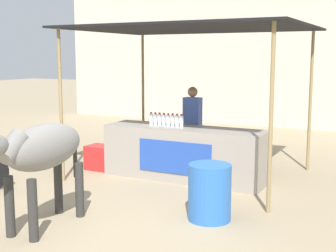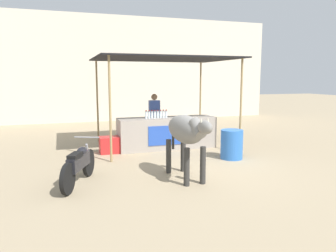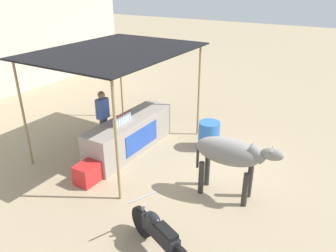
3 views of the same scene
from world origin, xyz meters
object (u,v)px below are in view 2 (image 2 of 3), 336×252
Objects in this scene: cow at (186,132)px; motorcycle_parked at (79,164)px; stall_counter at (167,133)px; vendor_behind_counter at (154,118)px; cooler_box at (110,145)px; water_barrel at (232,144)px.

cow is 2.31m from motorcycle_parked.
vendor_behind_counter reaches higher than stall_counter.
cooler_box is 0.33× the size of cow.
motorcycle_parked is at bearing -111.18° from cooler_box.
motorcycle_parked is at bearing -135.64° from stall_counter.
vendor_behind_counter reaches higher than water_barrel.
vendor_behind_counter is 2.75× the size of cooler_box.
water_barrel is (1.25, -1.80, -0.09)m from stall_counter.
stall_counter is 3.89m from motorcycle_parked.
cow is 1.09× the size of motorcycle_parked.
motorcycle_parked is at bearing -167.20° from water_barrel.
motorcycle_parked is (-2.20, 0.37, -0.60)m from cow.
cow reaches higher than water_barrel.
vendor_behind_counter is 2.96m from water_barrel.
vendor_behind_counter is 0.98× the size of motorcycle_parked.
cow is (1.19, -2.99, 0.79)m from cooler_box.
cooler_box is 0.36× the size of motorcycle_parked.
water_barrel is at bearing 35.11° from cow.
water_barrel is (3.01, -1.71, 0.15)m from cooler_box.
cooler_box is 0.76× the size of water_barrel.
vendor_behind_counter is at bearing 103.44° from stall_counter.
vendor_behind_counter is 4.36m from motorcycle_parked.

